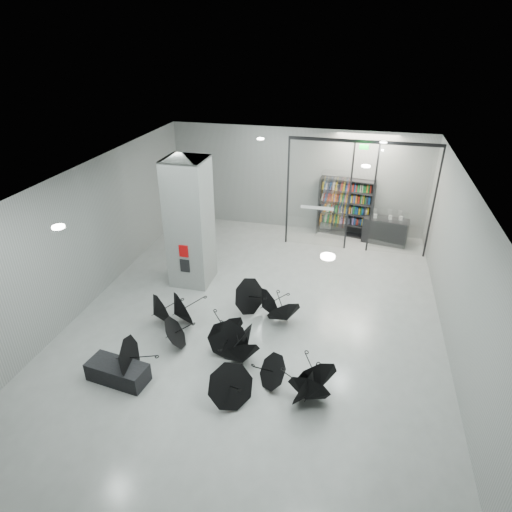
% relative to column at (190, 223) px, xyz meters
% --- Properties ---
extents(room, '(14.00, 14.02, 4.01)m').
position_rel_column_xyz_m(room, '(2.50, -2.00, 0.84)').
color(room, gray).
rests_on(room, ground).
extents(column, '(1.20, 1.20, 4.00)m').
position_rel_column_xyz_m(column, '(0.00, 0.00, 0.00)').
color(column, slate).
rests_on(column, ground).
extents(fire_cabinet, '(0.28, 0.04, 0.38)m').
position_rel_column_xyz_m(fire_cabinet, '(0.00, -0.62, -0.65)').
color(fire_cabinet, '#A50A07').
rests_on(fire_cabinet, column).
extents(info_panel, '(0.30, 0.03, 0.42)m').
position_rel_column_xyz_m(info_panel, '(0.00, -0.62, -1.15)').
color(info_panel, black).
rests_on(info_panel, column).
extents(exit_sign, '(0.30, 0.06, 0.15)m').
position_rel_column_xyz_m(exit_sign, '(4.90, 3.30, 1.82)').
color(exit_sign, '#0CE533').
rests_on(exit_sign, room).
extents(glass_partition, '(5.06, 0.08, 4.00)m').
position_rel_column_xyz_m(glass_partition, '(4.89, 3.50, 0.18)').
color(glass_partition, silver).
rests_on(glass_partition, ground).
extents(bench, '(1.48, 0.78, 0.45)m').
position_rel_column_xyz_m(bench, '(-0.06, -4.68, -1.77)').
color(bench, black).
rests_on(bench, ground).
extents(bookshelf, '(2.10, 0.75, 2.26)m').
position_rel_column_xyz_m(bookshelf, '(4.48, 4.75, -0.87)').
color(bookshelf, black).
rests_on(bookshelf, ground).
extents(shop_counter, '(1.70, 0.91, 0.97)m').
position_rel_column_xyz_m(shop_counter, '(6.03, 4.34, -1.52)').
color(shop_counter, black).
rests_on(shop_counter, ground).
extents(umbrella_cluster, '(5.81, 4.83, 1.30)m').
position_rel_column_xyz_m(umbrella_cluster, '(2.30, -3.21, -1.69)').
color(umbrella_cluster, black).
rests_on(umbrella_cluster, ground).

